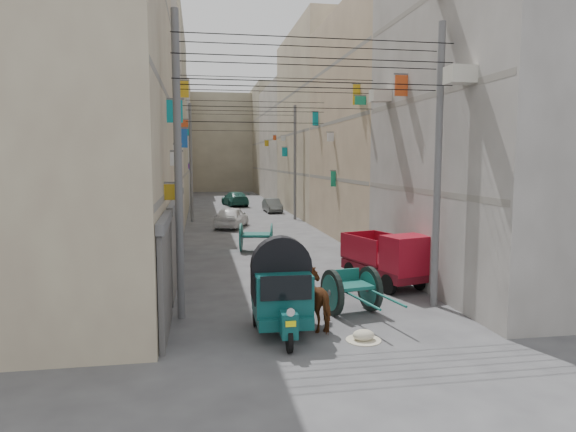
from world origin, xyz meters
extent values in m
plane|color=#434346|center=(0.00, 0.00, 0.00)|extent=(140.00, 140.00, 0.00)
cube|color=#C2B692|center=(-8.00, 8.00, 6.50)|extent=(8.00, 10.00, 13.00)
cube|color=gray|center=(-4.12, 8.00, 3.20)|extent=(0.25, 9.80, 0.18)
cube|color=gray|center=(-4.12, 8.00, 6.20)|extent=(0.25, 9.80, 0.18)
cube|color=#BFB3A3|center=(-8.00, 19.00, 6.00)|extent=(8.00, 12.00, 12.00)
cube|color=gray|center=(-4.12, 19.00, 3.20)|extent=(0.25, 11.76, 0.18)
cube|color=gray|center=(-4.12, 19.00, 6.20)|extent=(0.25, 11.76, 0.18)
cube|color=gray|center=(-4.12, 19.00, 9.20)|extent=(0.25, 11.76, 0.18)
cube|color=#AEA389|center=(-8.00, 32.00, 7.00)|extent=(8.00, 14.00, 14.00)
cube|color=gray|center=(-4.12, 32.00, 3.20)|extent=(0.25, 13.72, 0.18)
cube|color=gray|center=(-4.12, 32.00, 6.20)|extent=(0.25, 13.72, 0.18)
cube|color=gray|center=(-4.12, 32.00, 9.20)|extent=(0.25, 13.72, 0.18)
cube|color=#A9A49E|center=(-8.00, 46.00, 5.90)|extent=(8.00, 14.00, 11.80)
cube|color=gray|center=(-4.12, 46.00, 3.20)|extent=(0.25, 13.72, 0.18)
cube|color=gray|center=(-4.12, 46.00, 6.20)|extent=(0.25, 13.72, 0.18)
cube|color=gray|center=(-4.12, 46.00, 9.20)|extent=(0.25, 13.72, 0.18)
cube|color=tan|center=(-8.00, 59.00, 6.75)|extent=(8.00, 12.00, 13.50)
cube|color=gray|center=(-4.12, 59.00, 3.20)|extent=(0.25, 11.76, 0.18)
cube|color=gray|center=(-4.12, 59.00, 6.20)|extent=(0.25, 11.76, 0.18)
cube|color=gray|center=(-4.12, 59.00, 9.20)|extent=(0.25, 11.76, 0.18)
cube|color=#A9A49E|center=(8.00, 8.00, 6.50)|extent=(8.00, 10.00, 13.00)
cube|color=gray|center=(4.12, 8.00, 3.20)|extent=(0.25, 9.80, 0.18)
cube|color=gray|center=(4.12, 8.00, 6.20)|extent=(0.25, 9.80, 0.18)
cube|color=tan|center=(8.00, 19.00, 6.00)|extent=(8.00, 12.00, 12.00)
cube|color=gray|center=(4.12, 19.00, 3.20)|extent=(0.25, 11.76, 0.18)
cube|color=gray|center=(4.12, 19.00, 6.20)|extent=(0.25, 11.76, 0.18)
cube|color=gray|center=(4.12, 19.00, 9.20)|extent=(0.25, 11.76, 0.18)
cube|color=#C2B692|center=(8.00, 32.00, 7.00)|extent=(8.00, 14.00, 14.00)
cube|color=gray|center=(4.12, 32.00, 3.20)|extent=(0.25, 13.72, 0.18)
cube|color=gray|center=(4.12, 32.00, 6.20)|extent=(0.25, 13.72, 0.18)
cube|color=gray|center=(4.12, 32.00, 9.20)|extent=(0.25, 13.72, 0.18)
cube|color=#BFB3A3|center=(8.00, 46.00, 5.90)|extent=(8.00, 14.00, 11.80)
cube|color=gray|center=(4.12, 46.00, 3.20)|extent=(0.25, 13.72, 0.18)
cube|color=gray|center=(4.12, 46.00, 6.20)|extent=(0.25, 13.72, 0.18)
cube|color=gray|center=(4.12, 46.00, 9.20)|extent=(0.25, 13.72, 0.18)
cube|color=#AEA389|center=(8.00, 59.00, 6.75)|extent=(8.00, 12.00, 13.50)
cube|color=gray|center=(4.12, 59.00, 3.20)|extent=(0.25, 11.76, 0.18)
cube|color=gray|center=(4.12, 59.00, 6.20)|extent=(0.25, 11.76, 0.18)
cube|color=gray|center=(4.12, 59.00, 9.20)|extent=(0.25, 11.76, 0.18)
cube|color=#AEA389|center=(0.00, 66.00, 6.50)|extent=(22.00, 10.00, 13.00)
cube|color=#525358|center=(-3.92, 4.80, 1.30)|extent=(0.12, 3.00, 2.60)
cube|color=slate|center=(-3.90, 4.80, 2.75)|extent=(0.18, 3.20, 0.25)
cube|color=#525358|center=(-3.92, 8.50, 1.30)|extent=(0.12, 3.00, 2.60)
cube|color=slate|center=(-3.90, 8.50, 2.75)|extent=(0.18, 3.20, 0.25)
cube|color=#525358|center=(-3.92, 12.20, 1.30)|extent=(0.12, 3.00, 2.60)
cube|color=slate|center=(-3.90, 12.20, 2.75)|extent=(0.18, 3.20, 0.25)
cube|color=#525358|center=(-3.92, 16.00, 1.30)|extent=(0.12, 3.00, 2.60)
cube|color=slate|center=(-3.90, 16.00, 2.75)|extent=(0.18, 3.20, 0.25)
cube|color=silver|center=(3.81, 34.28, 5.98)|extent=(0.38, 0.08, 0.41)
cube|color=#1851A9|center=(-3.86, 41.61, 3.62)|extent=(0.27, 0.08, 0.71)
cube|color=gold|center=(-3.78, 6.43, 3.35)|extent=(0.44, 0.08, 0.42)
cube|color=#1851A9|center=(-3.77, 15.80, 5.17)|extent=(0.45, 0.08, 0.84)
cube|color=gold|center=(3.79, 44.88, 5.91)|extent=(0.41, 0.08, 0.59)
cube|color=silver|center=(-3.81, 9.76, 4.24)|extent=(0.38, 0.08, 0.44)
cube|color=#0D8E97|center=(3.78, 33.54, 4.85)|extent=(0.43, 0.08, 0.72)
cube|color=#D34B1C|center=(3.86, 39.62, 6.25)|extent=(0.28, 0.08, 0.44)
cube|color=gold|center=(-3.76, 20.00, 7.85)|extent=(0.48, 0.08, 0.84)
cube|color=#61268D|center=(-3.85, 38.07, 3.67)|extent=(0.31, 0.08, 0.44)
cube|color=silver|center=(3.82, 19.02, 5.41)|extent=(0.35, 0.08, 0.45)
cube|color=#0D8E97|center=(3.83, 22.65, 6.65)|extent=(0.34, 0.08, 0.79)
cube|color=silver|center=(-3.86, 12.02, 4.50)|extent=(0.28, 0.08, 0.52)
cube|color=#0D8E97|center=(-3.86, 29.62, 6.26)|extent=(0.28, 0.08, 0.74)
cube|color=#1A8F64|center=(3.87, 18.51, 3.22)|extent=(0.26, 0.08, 0.80)
cube|color=#D34B1C|center=(3.83, 9.37, 6.69)|extent=(0.34, 0.08, 0.55)
cube|color=#0D8E97|center=(-3.76, 8.55, 5.67)|extent=(0.47, 0.08, 0.67)
cube|color=#D34B1C|center=(-3.80, 21.15, 6.14)|extent=(0.40, 0.08, 0.47)
cube|color=#1851A9|center=(-3.84, 21.66, 5.24)|extent=(0.32, 0.08, 0.55)
cube|color=#1A8F64|center=(3.76, 13.74, 6.73)|extent=(0.47, 0.08, 0.35)
cube|color=gold|center=(3.84, 14.58, 7.07)|extent=(0.32, 0.08, 0.89)
cube|color=#D34B1C|center=(3.78, 9.29, 6.73)|extent=(0.44, 0.08, 0.69)
cube|color=silver|center=(-4.06, 6.00, 3.00)|extent=(0.10, 3.20, 0.80)
cube|color=#0D8E97|center=(-4.06, 15.00, 3.00)|extent=(0.10, 3.20, 0.80)
cube|color=gold|center=(-4.06, 27.00, 3.00)|extent=(0.10, 3.20, 0.80)
cube|color=#0D8E97|center=(-4.06, 39.00, 3.00)|extent=(0.10, 3.20, 0.80)
cube|color=#1A8F64|center=(4.06, 6.00, 3.00)|extent=(0.10, 3.20, 0.80)
cube|color=silver|center=(4.06, 15.00, 3.00)|extent=(0.10, 3.20, 0.80)
cube|color=silver|center=(4.06, 27.00, 3.00)|extent=(0.10, 3.20, 0.80)
cube|color=#1851A9|center=(4.06, 39.00, 3.00)|extent=(0.10, 3.20, 0.80)
cube|color=beige|center=(3.65, 5.00, 6.40)|extent=(0.70, 0.55, 0.45)
cube|color=beige|center=(3.65, 11.00, 6.60)|extent=(0.70, 0.55, 0.45)
cylinder|color=slate|center=(-3.60, 6.00, 4.00)|extent=(0.20, 0.20, 8.00)
cylinder|color=slate|center=(3.60, 6.00, 4.00)|extent=(0.20, 0.20, 8.00)
cylinder|color=slate|center=(-3.60, 28.00, 4.00)|extent=(0.20, 0.20, 8.00)
cylinder|color=slate|center=(3.60, 28.00, 4.00)|extent=(0.20, 0.20, 8.00)
cylinder|color=black|center=(0.00, 5.50, 6.20)|extent=(7.40, 0.02, 0.02)
cylinder|color=black|center=(0.00, 5.50, 6.80)|extent=(7.40, 0.02, 0.02)
cylinder|color=black|center=(0.00, 5.50, 7.30)|extent=(7.40, 0.02, 0.02)
cylinder|color=black|center=(0.00, 6.50, 6.20)|extent=(7.40, 0.02, 0.02)
cylinder|color=black|center=(0.00, 6.50, 6.80)|extent=(7.40, 0.02, 0.02)
cylinder|color=black|center=(0.00, 6.50, 7.30)|extent=(7.40, 0.02, 0.02)
cylinder|color=black|center=(0.00, 12.00, 6.20)|extent=(7.40, 0.02, 0.02)
cylinder|color=black|center=(0.00, 12.00, 6.80)|extent=(7.40, 0.02, 0.02)
cylinder|color=black|center=(0.00, 12.00, 7.30)|extent=(7.40, 0.02, 0.02)
cylinder|color=black|center=(0.00, 20.00, 6.20)|extent=(7.40, 0.02, 0.02)
cylinder|color=black|center=(0.00, 20.00, 6.80)|extent=(7.40, 0.02, 0.02)
cylinder|color=black|center=(0.00, 20.00, 7.30)|extent=(7.40, 0.02, 0.02)
cylinder|color=black|center=(0.00, 28.00, 6.20)|extent=(7.40, 0.02, 0.02)
cylinder|color=black|center=(0.00, 28.00, 6.80)|extent=(7.40, 0.02, 0.02)
cylinder|color=black|center=(0.00, 28.00, 7.30)|extent=(7.40, 0.02, 0.02)
cylinder|color=black|center=(-1.19, 3.06, 0.29)|extent=(0.13, 0.57, 0.57)
cylinder|color=black|center=(-1.71, 5.01, 0.29)|extent=(0.13, 0.57, 0.57)
cylinder|color=black|center=(-0.58, 4.98, 0.29)|extent=(0.13, 0.57, 0.57)
cube|color=#0C4746|center=(-1.16, 4.38, 0.49)|extent=(1.32, 1.96, 0.29)
cube|color=#0C4746|center=(-1.19, 3.11, 0.61)|extent=(0.37, 0.47, 0.56)
cylinder|color=silver|center=(-1.19, 2.88, 0.97)|extent=(0.18, 0.05, 0.18)
cube|color=#FDF50E|center=(-1.19, 2.86, 0.71)|extent=(0.22, 0.04, 0.12)
cube|color=#0C4746|center=(-1.16, 4.44, 1.07)|extent=(1.36, 1.76, 0.97)
cube|color=black|center=(-1.18, 3.55, 1.33)|extent=(1.17, 0.09, 0.56)
cube|color=black|center=(-1.83, 4.45, 1.17)|extent=(0.07, 1.22, 0.66)
cube|color=black|center=(-0.48, 4.42, 1.17)|extent=(0.07, 1.22, 0.66)
cube|color=silver|center=(-1.18, 3.52, 0.56)|extent=(1.27, 0.08, 0.06)
cylinder|color=black|center=(0.44, 5.57, 0.63)|extent=(0.37, 1.25, 1.25)
cylinder|color=#13544C|center=(0.44, 5.57, 0.63)|extent=(0.33, 0.99, 0.98)
cylinder|color=slate|center=(0.44, 5.57, 0.63)|extent=(0.22, 0.20, 0.16)
cylinder|color=black|center=(1.58, 5.79, 0.63)|extent=(0.37, 1.25, 1.25)
cylinder|color=#13544C|center=(1.58, 5.79, 0.63)|extent=(0.33, 0.99, 0.98)
cylinder|color=slate|center=(1.58, 5.79, 0.63)|extent=(0.22, 0.20, 0.16)
cylinder|color=slate|center=(1.01, 5.68, 0.63)|extent=(1.20, 0.30, 0.07)
cube|color=#13544C|center=(1.01, 5.68, 0.79)|extent=(1.11, 1.14, 0.09)
cube|color=#13544C|center=(0.92, 6.12, 0.98)|extent=(0.93, 0.25, 0.31)
cylinder|color=#13544C|center=(0.87, 4.52, 0.71)|extent=(0.45, 2.03, 0.06)
cylinder|color=#13544C|center=(1.57, 4.66, 0.71)|extent=(0.45, 2.03, 0.06)
cylinder|color=black|center=(2.74, 7.36, 0.32)|extent=(0.35, 0.67, 0.64)
cylinder|color=black|center=(2.13, 9.42, 0.32)|extent=(0.35, 0.67, 0.64)
cylinder|color=black|center=(3.96, 7.72, 0.32)|extent=(0.35, 0.67, 0.64)
cylinder|color=black|center=(3.35, 9.78, 0.32)|extent=(0.35, 0.67, 0.64)
cube|color=#5E0D18|center=(3.04, 8.57, 0.54)|extent=(2.27, 3.49, 0.34)
cube|color=maroon|center=(3.36, 7.50, 1.22)|extent=(1.65, 1.38, 1.22)
cube|color=black|center=(3.49, 7.06, 1.32)|extent=(1.23, 0.42, 0.54)
cube|color=#5E0D18|center=(2.89, 9.09, 0.80)|extent=(2.01, 2.47, 0.12)
cube|color=maroon|center=(2.21, 8.88, 1.22)|extent=(0.67, 2.07, 0.83)
cube|color=maroon|center=(3.57, 9.29, 1.22)|extent=(0.67, 2.07, 0.83)
cube|color=maroon|center=(2.59, 10.10, 1.22)|extent=(1.42, 0.47, 0.83)
cylinder|color=#13544C|center=(-1.21, 15.83, 0.66)|extent=(0.30, 1.30, 1.31)
cylinder|color=#13544C|center=(0.18, 15.58, 0.66)|extent=(0.30, 1.30, 1.31)
cube|color=#13544C|center=(-0.51, 15.70, 0.78)|extent=(1.44, 1.32, 0.10)
cylinder|color=slate|center=(-0.51, 15.70, 0.66)|extent=(1.45, 0.34, 0.08)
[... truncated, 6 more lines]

